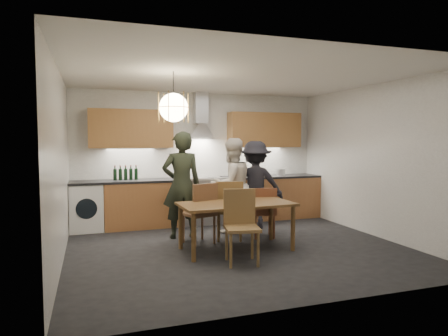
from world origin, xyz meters
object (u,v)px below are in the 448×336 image
object	(u,v)px
dining_table	(236,208)
stock_pot	(281,172)
mixing_bowl	(259,174)
wine_bottles	(126,173)
chair_front	(241,221)
person_right	(255,185)
person_mid	(232,185)
chair_back_left	(202,209)
person_left	(182,185)

from	to	relation	value
dining_table	stock_pot	xyz separation A→B (m)	(1.78, 2.08, 0.33)
dining_table	mixing_bowl	xyz separation A→B (m)	(1.26, 2.03, 0.31)
wine_bottles	dining_table	bearing A→B (deg)	-55.98
chair_front	person_right	distance (m)	2.14
person_mid	wine_bottles	world-z (taller)	person_mid
chair_back_left	stock_pot	world-z (taller)	stock_pot
wine_bottles	person_right	bearing A→B (deg)	-19.43
person_left	person_right	size ratio (longest dim) A/B	1.10
stock_pot	person_mid	bearing A→B (deg)	-146.72
dining_table	person_left	world-z (taller)	person_left
person_mid	stock_pot	distance (m)	1.74
mixing_bowl	person_mid	bearing A→B (deg)	-135.84
person_right	mixing_bowl	distance (m)	0.83
dining_table	person_left	bearing A→B (deg)	119.34
person_left	person_mid	size ratio (longest dim) A/B	1.07
dining_table	chair_back_left	size ratio (longest dim) A/B	1.76
person_left	mixing_bowl	world-z (taller)	person_left
mixing_bowl	stock_pot	size ratio (longest dim) A/B	1.69
person_left	stock_pot	distance (m)	2.63
person_left	person_right	world-z (taller)	person_left
person_left	person_mid	xyz separation A→B (m)	(0.94, 0.14, -0.05)
dining_table	person_right	bearing A→B (deg)	54.40
wine_bottles	mixing_bowl	bearing A→B (deg)	-1.89
chair_front	wine_bottles	size ratio (longest dim) A/B	2.18
dining_table	chair_back_left	distance (m)	0.62
dining_table	person_right	xyz separation A→B (m)	(0.86, 1.31, 0.19)
chair_back_left	person_right	size ratio (longest dim) A/B	0.60
mixing_bowl	stock_pot	bearing A→B (deg)	5.67
person_left	person_right	bearing A→B (deg)	-164.96
dining_table	person_left	xyz separation A→B (m)	(-0.61, 0.99, 0.27)
mixing_bowl	stock_pot	distance (m)	0.53
dining_table	wine_bottles	world-z (taller)	wine_bottles
stock_pot	dining_table	bearing A→B (deg)	-130.53
person_mid	person_right	xyz separation A→B (m)	(0.53, 0.18, -0.03)
chair_back_left	person_left	size ratio (longest dim) A/B	0.55
mixing_bowl	stock_pot	xyz separation A→B (m)	(0.52, 0.05, 0.03)
person_mid	person_left	bearing A→B (deg)	-7.06
dining_table	stock_pot	world-z (taller)	stock_pot
person_left	dining_table	bearing A→B (deg)	124.52
person_mid	chair_back_left	bearing A→B (deg)	26.86
stock_pot	mixing_bowl	bearing A→B (deg)	-174.33
chair_back_left	wine_bottles	bearing A→B (deg)	-75.35
stock_pot	chair_back_left	bearing A→B (deg)	-143.51
person_mid	chair_front	bearing A→B (deg)	59.10
chair_back_left	mixing_bowl	xyz separation A→B (m)	(1.66, 1.57, 0.38)
person_left	mixing_bowl	xyz separation A→B (m)	(1.87, 1.04, 0.04)
chair_front	mixing_bowl	bearing A→B (deg)	71.88
chair_front	person_mid	distance (m)	1.78
chair_back_left	person_mid	world-z (taller)	person_mid
chair_back_left	person_right	world-z (taller)	person_right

